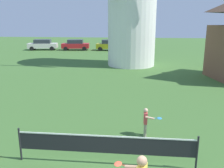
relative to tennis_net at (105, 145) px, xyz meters
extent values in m
cylinder|color=white|center=(0.32, 17.69, 5.19)|extent=(4.60, 4.60, 11.76)
cylinder|color=black|center=(-2.73, 0.00, -0.14)|extent=(0.06, 0.06, 1.10)
cylinder|color=black|center=(2.73, 0.00, -0.14)|extent=(0.06, 0.06, 1.10)
cube|color=black|center=(0.00, 0.00, -0.01)|extent=(5.43, 0.01, 0.55)
cube|color=white|center=(0.00, 0.00, 0.28)|extent=(5.43, 0.02, 0.04)
sphere|color=tan|center=(1.06, -1.99, 0.74)|extent=(0.23, 0.23, 0.23)
cylinder|color=tan|center=(0.91, -1.74, 0.41)|extent=(0.48, 0.22, 0.18)
cylinder|color=#D84C33|center=(0.73, -1.69, 0.41)|extent=(0.22, 0.08, 0.04)
ellipsoid|color=#D84C33|center=(0.51, -1.64, 0.41)|extent=(0.24, 0.28, 0.03)
cylinder|color=#9E937F|center=(1.28, 2.19, -0.43)|extent=(0.10, 0.10, 0.51)
cylinder|color=#9E937F|center=(1.28, 2.05, -0.43)|extent=(0.10, 0.10, 0.51)
cube|color=#DB4C4C|center=(1.28, 2.12, 0.05)|extent=(0.14, 0.25, 0.46)
sphere|color=#DBB28E|center=(1.28, 2.12, 0.36)|extent=(0.17, 0.17, 0.17)
cylinder|color=#DBB28E|center=(1.28, 2.28, 0.03)|extent=(0.07, 0.07, 0.34)
cylinder|color=#DBB28E|center=(1.44, 1.97, 0.12)|extent=(0.35, 0.08, 0.13)
cylinder|color=#338CCC|center=(1.57, 1.98, 0.12)|extent=(0.22, 0.03, 0.04)
ellipsoid|color=#338CCC|center=(1.79, 1.98, 0.12)|extent=(0.18, 0.24, 0.03)
cube|color=silver|center=(-13.29, 29.30, -0.04)|extent=(4.52, 2.41, 0.70)
cube|color=#2D333D|center=(-13.29, 29.30, 0.59)|extent=(2.63, 1.88, 0.56)
cylinder|color=black|center=(-12.00, 30.39, -0.39)|extent=(0.62, 0.28, 0.60)
cylinder|color=black|center=(-11.71, 28.71, -0.39)|extent=(0.62, 0.28, 0.60)
cylinder|color=black|center=(-14.88, 29.89, -0.39)|extent=(0.62, 0.28, 0.60)
cylinder|color=black|center=(-14.59, 28.21, -0.39)|extent=(0.62, 0.28, 0.60)
cube|color=red|center=(-8.32, 29.59, -0.04)|extent=(4.22, 2.18, 0.70)
cube|color=#2D333D|center=(-8.32, 29.59, 0.59)|extent=(2.43, 1.76, 0.56)
cylinder|color=black|center=(-7.06, 30.60, -0.39)|extent=(0.62, 0.25, 0.60)
cylinder|color=black|center=(-6.85, 28.91, -0.39)|extent=(0.62, 0.25, 0.60)
cylinder|color=black|center=(-9.78, 30.26, -0.39)|extent=(0.62, 0.25, 0.60)
cylinder|color=black|center=(-9.57, 28.58, -0.39)|extent=(0.62, 0.25, 0.60)
cube|color=#999919|center=(-3.18, 29.71, -0.04)|extent=(3.91, 1.79, 0.70)
cube|color=#2D333D|center=(-3.18, 29.71, 0.59)|extent=(2.20, 1.55, 0.56)
cylinder|color=black|center=(-1.89, 30.59, -0.39)|extent=(0.60, 0.19, 0.60)
cylinder|color=black|center=(-1.85, 28.89, -0.39)|extent=(0.60, 0.19, 0.60)
cylinder|color=black|center=(-4.52, 30.52, -0.39)|extent=(0.60, 0.19, 0.60)
cylinder|color=black|center=(-4.48, 28.82, -0.39)|extent=(0.60, 0.19, 0.60)
camera|label=1|loc=(0.89, -6.71, 3.68)|focal=39.31mm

